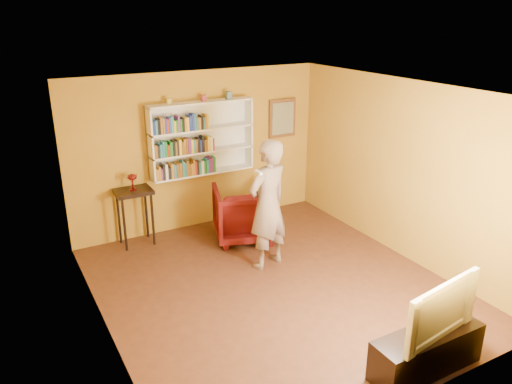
% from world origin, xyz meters
% --- Properties ---
extents(room_shell, '(5.30, 5.80, 2.88)m').
position_xyz_m(room_shell, '(0.00, 0.00, 1.02)').
color(room_shell, '#442416').
rests_on(room_shell, ground).
extents(bookshelf, '(1.80, 0.29, 1.23)m').
position_xyz_m(bookshelf, '(0.00, 2.41, 1.59)').
color(bookshelf, white).
rests_on(bookshelf, room_shell).
extents(books_row_lower, '(1.04, 0.19, 0.26)m').
position_xyz_m(books_row_lower, '(-0.33, 2.31, 1.13)').
color(books_row_lower, '#AD7422').
rests_on(books_row_lower, bookshelf).
extents(books_row_middle, '(1.03, 0.19, 0.26)m').
position_xyz_m(books_row_middle, '(-0.34, 2.30, 1.51)').
color(books_row_middle, brown).
rests_on(books_row_middle, bookshelf).
extents(books_row_upper, '(0.95, 0.19, 0.27)m').
position_xyz_m(books_row_upper, '(-0.40, 2.30, 1.89)').
color(books_row_upper, '#213197').
rests_on(books_row_upper, bookshelf).
extents(ornament_left, '(0.07, 0.07, 0.10)m').
position_xyz_m(ornament_left, '(-0.54, 2.35, 2.26)').
color(ornament_left, gold).
rests_on(ornament_left, bookshelf).
extents(ornament_centre, '(0.07, 0.07, 0.10)m').
position_xyz_m(ornament_centre, '(0.06, 2.35, 2.26)').
color(ornament_centre, '#A13547').
rests_on(ornament_centre, bookshelf).
extents(ornament_right, '(0.09, 0.09, 0.12)m').
position_xyz_m(ornament_right, '(0.51, 2.35, 2.28)').
color(ornament_right, slate).
rests_on(ornament_right, bookshelf).
extents(framed_painting, '(0.55, 0.05, 0.70)m').
position_xyz_m(framed_painting, '(1.65, 2.46, 1.75)').
color(framed_painting, brown).
rests_on(framed_painting, room_shell).
extents(console_table, '(0.57, 0.44, 0.94)m').
position_xyz_m(console_table, '(-1.25, 2.25, 0.78)').
color(console_table, black).
rests_on(console_table, ground).
extents(ruby_lustre, '(0.16, 0.16, 0.26)m').
position_xyz_m(ruby_lustre, '(-1.25, 2.25, 1.13)').
color(ruby_lustre, maroon).
rests_on(ruby_lustre, console_table).
extents(armchair, '(1.23, 1.24, 0.90)m').
position_xyz_m(armchair, '(0.39, 1.58, 0.45)').
color(armchair, '#3E0408').
rests_on(armchair, ground).
extents(person, '(0.81, 0.64, 1.94)m').
position_xyz_m(person, '(0.24, 0.58, 0.97)').
color(person, '#725F54').
rests_on(person, ground).
extents(game_remote, '(0.04, 0.15, 0.04)m').
position_xyz_m(game_remote, '(-0.09, 0.27, 1.60)').
color(game_remote, white).
rests_on(game_remote, person).
extents(tv_cabinet, '(1.30, 0.39, 0.47)m').
position_xyz_m(tv_cabinet, '(0.54, -2.25, 0.23)').
color(tv_cabinet, black).
rests_on(tv_cabinet, ground).
extents(television, '(1.12, 0.31, 0.64)m').
position_xyz_m(television, '(0.54, -2.25, 0.79)').
color(television, black).
rests_on(television, tv_cabinet).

